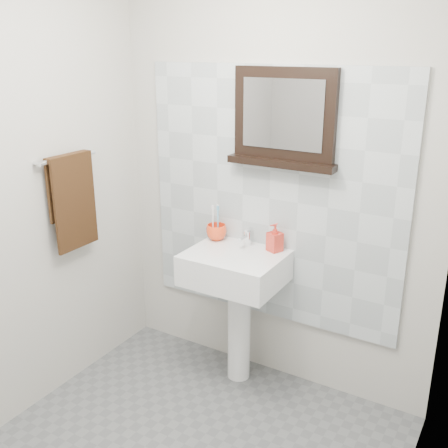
# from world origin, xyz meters

# --- Properties ---
(back_wall) EXTENTS (2.00, 0.01, 2.50)m
(back_wall) POSITION_xyz_m (0.00, 1.10, 1.25)
(back_wall) COLOR #B8B6AF
(back_wall) RESTS_ON ground
(right_wall) EXTENTS (0.01, 2.20, 2.50)m
(right_wall) POSITION_xyz_m (1.00, 0.00, 1.25)
(right_wall) COLOR #B8B6AF
(right_wall) RESTS_ON ground
(splashback) EXTENTS (1.60, 0.02, 1.50)m
(splashback) POSITION_xyz_m (0.00, 1.09, 1.15)
(splashback) COLOR #B3BDC2
(splashback) RESTS_ON back_wall
(pedestal_sink) EXTENTS (0.55, 0.44, 0.96)m
(pedestal_sink) POSITION_xyz_m (-0.11, 0.87, 0.68)
(pedestal_sink) COLOR white
(pedestal_sink) RESTS_ON ground
(toothbrush_cup) EXTENTS (0.14, 0.14, 0.10)m
(toothbrush_cup) POSITION_xyz_m (-0.31, 1.00, 0.91)
(toothbrush_cup) COLOR #FF491E
(toothbrush_cup) RESTS_ON pedestal_sink
(toothbrushes) EXTENTS (0.05, 0.04, 0.21)m
(toothbrushes) POSITION_xyz_m (-0.32, 1.00, 0.98)
(toothbrushes) COLOR white
(toothbrushes) RESTS_ON toothbrush_cup
(soap_dispenser) EXTENTS (0.10, 0.10, 0.17)m
(soap_dispenser) POSITION_xyz_m (0.07, 1.01, 0.94)
(soap_dispenser) COLOR red
(soap_dispenser) RESTS_ON pedestal_sink
(framed_mirror) EXTENTS (0.63, 0.11, 0.53)m
(framed_mirror) POSITION_xyz_m (0.08, 1.06, 1.61)
(framed_mirror) COLOR black
(framed_mirror) RESTS_ON back_wall
(towel_bar) EXTENTS (0.07, 0.40, 0.03)m
(towel_bar) POSITION_xyz_m (-0.95, 0.45, 1.40)
(towel_bar) COLOR silver
(towel_bar) RESTS_ON left_wall
(hand_towel) EXTENTS (0.06, 0.30, 0.55)m
(hand_towel) POSITION_xyz_m (-0.94, 0.45, 1.19)
(hand_towel) COLOR black
(hand_towel) RESTS_ON towel_bar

